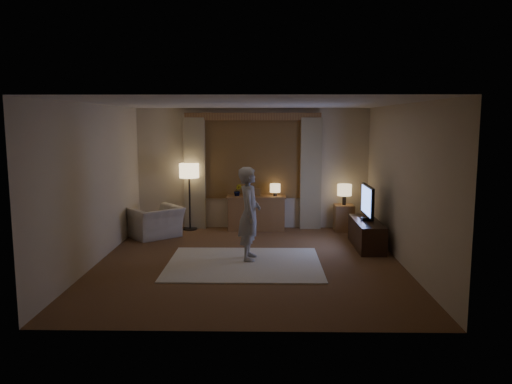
{
  "coord_description": "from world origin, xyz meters",
  "views": [
    {
      "loc": [
        0.26,
        -8.03,
        2.33
      ],
      "look_at": [
        0.11,
        0.6,
        1.09
      ],
      "focal_mm": 35.0,
      "sensor_mm": 36.0,
      "label": 1
    }
  ],
  "objects_px": {
    "sideboard": "(256,214)",
    "tv_stand": "(367,234)",
    "person": "(249,214)",
    "armchair": "(155,222)",
    "side_table": "(344,218)"
  },
  "relations": [
    {
      "from": "armchair",
      "to": "side_table",
      "type": "height_order",
      "value": "armchair"
    },
    {
      "from": "armchair",
      "to": "side_table",
      "type": "distance_m",
      "value": 3.95
    },
    {
      "from": "sideboard",
      "to": "tv_stand",
      "type": "xyz_separation_m",
      "value": [
        2.07,
        -1.46,
        -0.1
      ]
    },
    {
      "from": "tv_stand",
      "to": "side_table",
      "type": "bearing_deg",
      "value": 98.1
    },
    {
      "from": "sideboard",
      "to": "armchair",
      "type": "relative_size",
      "value": 1.27
    },
    {
      "from": "sideboard",
      "to": "tv_stand",
      "type": "distance_m",
      "value": 2.53
    },
    {
      "from": "person",
      "to": "tv_stand",
      "type": "bearing_deg",
      "value": -64.74
    },
    {
      "from": "tv_stand",
      "to": "person",
      "type": "height_order",
      "value": "person"
    },
    {
      "from": "tv_stand",
      "to": "armchair",
      "type": "bearing_deg",
      "value": 169.77
    },
    {
      "from": "armchair",
      "to": "person",
      "type": "height_order",
      "value": "person"
    },
    {
      "from": "sideboard",
      "to": "side_table",
      "type": "relative_size",
      "value": 2.14
    },
    {
      "from": "side_table",
      "to": "person",
      "type": "relative_size",
      "value": 0.36
    },
    {
      "from": "armchair",
      "to": "person",
      "type": "distance_m",
      "value": 2.6
    },
    {
      "from": "sideboard",
      "to": "person",
      "type": "xyz_separation_m",
      "value": [
        -0.08,
        -2.37,
        0.45
      ]
    },
    {
      "from": "side_table",
      "to": "tv_stand",
      "type": "distance_m",
      "value": 1.43
    }
  ]
}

